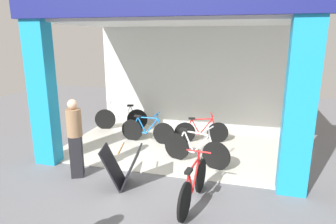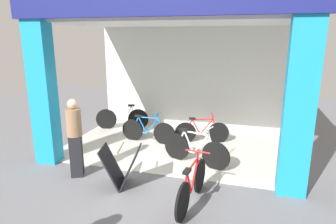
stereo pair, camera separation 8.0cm
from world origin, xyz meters
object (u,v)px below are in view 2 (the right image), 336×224
at_px(pedestrian_1, 75,138).
at_px(bicycle_inside_1, 195,150).
at_px(sandwich_board_sign, 121,167).
at_px(bicycle_parked_0, 192,186).
at_px(bicycle_inside_2, 122,118).
at_px(bicycle_inside_3, 202,132).
at_px(bicycle_inside_0, 148,131).

bearing_deg(pedestrian_1, bicycle_inside_1, 27.87).
bearing_deg(sandwich_board_sign, bicycle_parked_0, -10.90).
xyz_separation_m(sandwich_board_sign, pedestrian_1, (-1.08, 0.16, 0.43)).
height_order(bicycle_parked_0, pedestrian_1, pedestrian_1).
height_order(bicycle_parked_0, sandwich_board_sign, bicycle_parked_0).
bearing_deg(bicycle_inside_2, bicycle_inside_1, -36.47).
relative_size(bicycle_inside_2, bicycle_inside_3, 1.11).
xyz_separation_m(bicycle_parked_0, sandwich_board_sign, (-1.44, 0.28, 0.05)).
bearing_deg(bicycle_inside_2, bicycle_parked_0, -50.92).
distance_m(bicycle_inside_1, bicycle_parked_0, 1.65).
xyz_separation_m(bicycle_inside_0, bicycle_inside_3, (1.41, 0.38, -0.02)).
bearing_deg(bicycle_inside_3, pedestrian_1, -129.43).
bearing_deg(bicycle_parked_0, bicycle_inside_3, 96.52).
relative_size(bicycle_inside_0, bicycle_inside_1, 0.98).
distance_m(bicycle_inside_1, sandwich_board_sign, 1.80).
xyz_separation_m(bicycle_inside_0, bicycle_inside_2, (-1.17, 0.92, 0.02)).
relative_size(bicycle_inside_2, sandwich_board_sign, 1.86).
distance_m(bicycle_inside_1, pedestrian_1, 2.60).
distance_m(bicycle_inside_0, bicycle_parked_0, 3.22).
relative_size(bicycle_inside_0, pedestrian_1, 0.95).
bearing_deg(bicycle_inside_3, sandwich_board_sign, -111.24).
distance_m(sandwich_board_sign, pedestrian_1, 1.17).
xyz_separation_m(bicycle_inside_1, bicycle_inside_3, (-0.10, 1.44, -0.04)).
bearing_deg(bicycle_inside_2, bicycle_inside_3, -11.88).
height_order(bicycle_inside_0, bicycle_inside_2, bicycle_inside_2).
xyz_separation_m(bicycle_inside_3, pedestrian_1, (-2.16, -2.63, 0.50)).
xyz_separation_m(bicycle_inside_3, bicycle_parked_0, (0.35, -3.07, 0.03)).
distance_m(bicycle_inside_2, sandwich_board_sign, 3.66).
xyz_separation_m(bicycle_inside_1, sandwich_board_sign, (-1.18, -1.36, 0.04)).
height_order(bicycle_inside_2, pedestrian_1, pedestrian_1).
distance_m(bicycle_inside_2, bicycle_inside_3, 2.64).
bearing_deg(bicycle_inside_2, pedestrian_1, -82.47).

